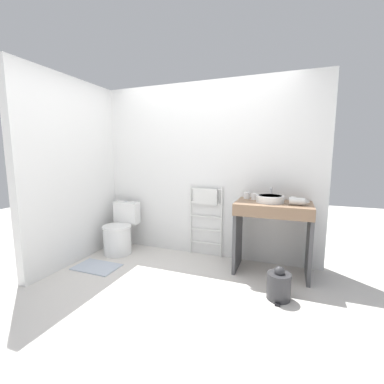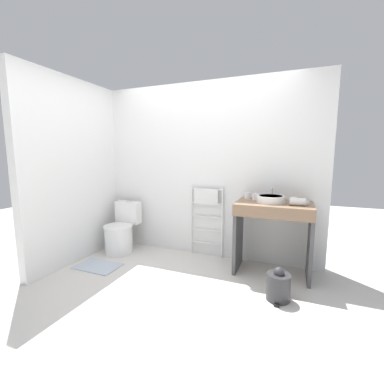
{
  "view_description": "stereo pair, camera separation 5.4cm",
  "coord_description": "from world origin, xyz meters",
  "px_view_note": "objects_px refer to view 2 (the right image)",
  "views": [
    {
      "loc": [
        1.14,
        -2.12,
        1.43
      ],
      "look_at": [
        0.11,
        0.59,
        1.01
      ],
      "focal_mm": 24.0,
      "sensor_mm": 36.0,
      "label": 1
    },
    {
      "loc": [
        1.19,
        -2.1,
        1.43
      ],
      "look_at": [
        0.11,
        0.59,
        1.01
      ],
      "focal_mm": 24.0,
      "sensor_mm": 36.0,
      "label": 2
    }
  ],
  "objects_px": {
    "towel_radiator": "(206,206)",
    "trash_bin": "(278,286)",
    "toilet": "(121,233)",
    "cup_near_wall": "(247,196)",
    "cup_near_edge": "(255,197)",
    "sink_basin": "(271,199)",
    "hair_dryer": "(299,201)"
  },
  "relations": [
    {
      "from": "towel_radiator",
      "to": "trash_bin",
      "type": "relative_size",
      "value": 2.94
    },
    {
      "from": "toilet",
      "to": "trash_bin",
      "type": "bearing_deg",
      "value": -12.2
    },
    {
      "from": "cup_near_wall",
      "to": "cup_near_edge",
      "type": "bearing_deg",
      "value": -22.53
    },
    {
      "from": "cup_near_edge",
      "to": "trash_bin",
      "type": "relative_size",
      "value": 0.23
    },
    {
      "from": "cup_near_wall",
      "to": "cup_near_edge",
      "type": "distance_m",
      "value": 0.11
    },
    {
      "from": "towel_radiator",
      "to": "trash_bin",
      "type": "distance_m",
      "value": 1.43
    },
    {
      "from": "towel_radiator",
      "to": "sink_basin",
      "type": "distance_m",
      "value": 0.93
    },
    {
      "from": "hair_dryer",
      "to": "cup_near_edge",
      "type": "bearing_deg",
      "value": 159.71
    },
    {
      "from": "cup_near_wall",
      "to": "trash_bin",
      "type": "relative_size",
      "value": 0.24
    },
    {
      "from": "sink_basin",
      "to": "cup_near_edge",
      "type": "xyz_separation_m",
      "value": [
        -0.2,
        0.13,
        -0.0
      ]
    },
    {
      "from": "cup_near_wall",
      "to": "cup_near_edge",
      "type": "xyz_separation_m",
      "value": [
        0.1,
        -0.04,
        -0.0
      ]
    },
    {
      "from": "hair_dryer",
      "to": "towel_radiator",
      "type": "bearing_deg",
      "value": 166.17
    },
    {
      "from": "toilet",
      "to": "trash_bin",
      "type": "relative_size",
      "value": 2.16
    },
    {
      "from": "sink_basin",
      "to": "trash_bin",
      "type": "distance_m",
      "value": 0.98
    },
    {
      "from": "towel_radiator",
      "to": "cup_near_wall",
      "type": "distance_m",
      "value": 0.61
    },
    {
      "from": "sink_basin",
      "to": "trash_bin",
      "type": "height_order",
      "value": "sink_basin"
    },
    {
      "from": "toilet",
      "to": "towel_radiator",
      "type": "xyz_separation_m",
      "value": [
        1.22,
        0.32,
        0.43
      ]
    },
    {
      "from": "sink_basin",
      "to": "cup_near_wall",
      "type": "bearing_deg",
      "value": 150.73
    },
    {
      "from": "towel_radiator",
      "to": "hair_dryer",
      "type": "distance_m",
      "value": 1.23
    },
    {
      "from": "toilet",
      "to": "towel_radiator",
      "type": "bearing_deg",
      "value": 14.65
    },
    {
      "from": "towel_radiator",
      "to": "sink_basin",
      "type": "height_order",
      "value": "towel_radiator"
    },
    {
      "from": "cup_near_edge",
      "to": "sink_basin",
      "type": "bearing_deg",
      "value": -32.47
    },
    {
      "from": "towel_radiator",
      "to": "cup_near_wall",
      "type": "height_order",
      "value": "towel_radiator"
    },
    {
      "from": "towel_radiator",
      "to": "trash_bin",
      "type": "height_order",
      "value": "towel_radiator"
    },
    {
      "from": "cup_near_edge",
      "to": "hair_dryer",
      "type": "distance_m",
      "value": 0.53
    },
    {
      "from": "cup_near_edge",
      "to": "trash_bin",
      "type": "height_order",
      "value": "cup_near_edge"
    },
    {
      "from": "towel_radiator",
      "to": "hair_dryer",
      "type": "xyz_separation_m",
      "value": [
        1.18,
        -0.29,
        0.2
      ]
    },
    {
      "from": "toilet",
      "to": "cup_near_wall",
      "type": "xyz_separation_m",
      "value": [
        1.8,
        0.26,
        0.63
      ]
    },
    {
      "from": "hair_dryer",
      "to": "trash_bin",
      "type": "xyz_separation_m",
      "value": [
        -0.15,
        -0.52,
        -0.77
      ]
    },
    {
      "from": "towel_radiator",
      "to": "cup_near_wall",
      "type": "xyz_separation_m",
      "value": [
        0.58,
        -0.06,
        0.2
      ]
    },
    {
      "from": "cup_near_edge",
      "to": "hair_dryer",
      "type": "relative_size",
      "value": 0.36
    },
    {
      "from": "cup_near_edge",
      "to": "toilet",
      "type": "bearing_deg",
      "value": -173.55
    }
  ]
}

